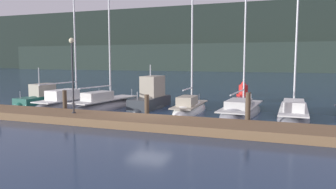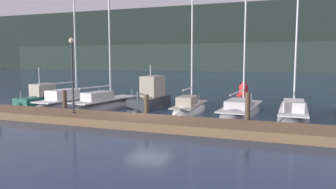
# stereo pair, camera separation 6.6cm
# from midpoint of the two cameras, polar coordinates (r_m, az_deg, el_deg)

# --- Properties ---
(ground_plane) EXTENTS (400.00, 400.00, 0.00)m
(ground_plane) POSITION_cam_midpoint_polar(r_m,az_deg,el_deg) (20.45, -3.45, -4.32)
(ground_plane) COLOR navy
(dock) EXTENTS (33.01, 2.80, 0.45)m
(dock) POSITION_cam_midpoint_polar(r_m,az_deg,el_deg) (18.67, -5.86, -4.64)
(dock) COLOR brown
(dock) RESTS_ON ground
(mooring_pile_1) EXTENTS (0.28, 0.28, 1.64)m
(mooring_pile_1) POSITION_cam_midpoint_polar(r_m,az_deg,el_deg) (23.16, -17.60, -1.31)
(mooring_pile_1) COLOR #4C3D2D
(mooring_pile_1) RESTS_ON ground
(mooring_pile_2) EXTENTS (0.28, 0.28, 1.58)m
(mooring_pile_2) POSITION_cam_midpoint_polar(r_m,az_deg,el_deg) (20.05, -3.81, -2.25)
(mooring_pile_2) COLOR #4C3D2D
(mooring_pile_2) RESTS_ON ground
(mooring_pile_3) EXTENTS (0.28, 0.28, 1.92)m
(mooring_pile_3) POSITION_cam_midpoint_polar(r_m,az_deg,el_deg) (18.43, 13.63, -2.61)
(mooring_pile_3) COLOR #4C3D2D
(mooring_pile_3) RESTS_ON ground
(motorboat_berth_1) EXTENTS (1.83, 4.83, 3.66)m
(motorboat_berth_1) POSITION_cam_midpoint_polar(r_m,az_deg,el_deg) (30.32, -21.50, -0.88)
(motorboat_berth_1) COLOR #195647
(motorboat_berth_1) RESTS_ON ground
(sailboat_berth_2) EXTENTS (2.79, 8.17, 10.47)m
(sailboat_berth_2) POSITION_cam_midpoint_polar(r_m,az_deg,el_deg) (27.80, -16.65, -1.51)
(sailboat_berth_2) COLOR gray
(sailboat_berth_2) RESTS_ON ground
(sailboat_berth_3) EXTENTS (3.18, 7.53, 10.66)m
(sailboat_berth_3) POSITION_cam_midpoint_polar(r_m,az_deg,el_deg) (25.31, -10.96, -2.08)
(sailboat_berth_3) COLOR gray
(sailboat_berth_3) RESTS_ON ground
(motorboat_berth_4) EXTENTS (1.96, 4.99, 3.85)m
(motorboat_berth_4) POSITION_cam_midpoint_polar(r_m,az_deg,el_deg) (25.22, -3.12, -1.24)
(motorboat_berth_4) COLOR #2D3338
(motorboat_berth_4) RESTS_ON ground
(sailboat_berth_5) EXTENTS (1.93, 6.11, 9.62)m
(sailboat_berth_5) POSITION_cam_midpoint_polar(r_m,az_deg,el_deg) (23.42, 3.71, -2.70)
(sailboat_berth_5) COLOR white
(sailboat_berth_5) RESTS_ON ground
(sailboat_berth_6) EXTENTS (2.78, 8.34, 11.54)m
(sailboat_berth_6) POSITION_cam_midpoint_polar(r_m,az_deg,el_deg) (23.19, 12.54, -2.98)
(sailboat_berth_6) COLOR gray
(sailboat_berth_6) RESTS_ON ground
(sailboat_berth_7) EXTENTS (2.09, 7.70, 11.94)m
(sailboat_berth_7) POSITION_cam_midpoint_polar(r_m,az_deg,el_deg) (22.28, 20.90, -3.46)
(sailboat_berth_7) COLOR gray
(sailboat_berth_7) RESTS_ON ground
(channel_buoy) EXTENTS (1.37, 1.37, 1.73)m
(channel_buoy) POSITION_cam_midpoint_polar(r_m,az_deg,el_deg) (34.33, 12.92, 0.82)
(channel_buoy) COLOR red
(channel_buoy) RESTS_ON ground
(dock_lamppost) EXTENTS (0.32, 0.32, 4.53)m
(dock_lamppost) POSITION_cam_midpoint_polar(r_m,az_deg,el_deg) (20.51, -16.42, 5.14)
(dock_lamppost) COLOR #2D2D33
(dock_lamppost) RESTS_ON dock
(hillside_backdrop) EXTENTS (240.00, 23.00, 21.47)m
(hillside_backdrop) POSITION_cam_midpoint_polar(r_m,az_deg,el_deg) (112.73, 15.14, 9.08)
(hillside_backdrop) COLOR #1E2823
(hillside_backdrop) RESTS_ON ground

